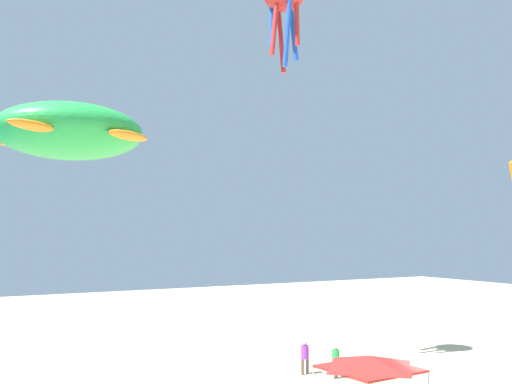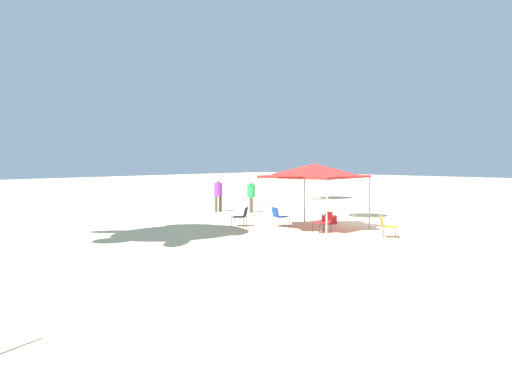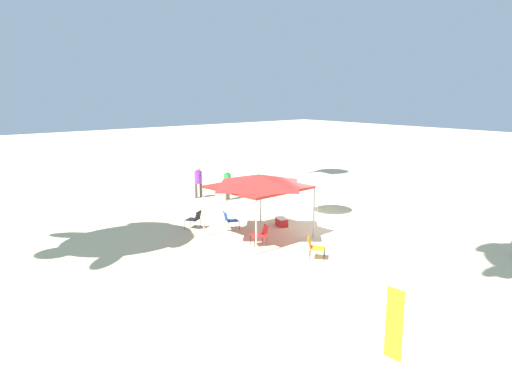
{
  "view_description": "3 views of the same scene",
  "coord_description": "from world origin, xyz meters",
  "px_view_note": "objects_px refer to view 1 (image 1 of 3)",
  "views": [
    {
      "loc": [
        -18.01,
        18.8,
        7.7
      ],
      "look_at": [
        -1.97,
        9.74,
        9.04
      ],
      "focal_mm": 40.7,
      "sensor_mm": 36.0,
      "label": 1
    },
    {
      "loc": [
        -12.53,
        20.97,
        2.95
      ],
      "look_at": [
        1.74,
        5.37,
        1.61
      ],
      "focal_mm": 38.78,
      "sensor_mm": 36.0,
      "label": 2
    },
    {
      "loc": [
        -14.18,
        15.46,
        6.1
      ],
      "look_at": [
        1.65,
        2.25,
        1.76
      ],
      "focal_mm": 33.95,
      "sensor_mm": 36.0,
      "label": 3
    }
  ],
  "objects_px": {
    "person_beachcomber": "(336,359)",
    "beach_umbrella": "(435,357)",
    "canopy_tent": "(370,363)",
    "person_watching_sky": "(305,354)",
    "kite_octopus_red": "(284,0)",
    "kite_turtle_green": "(66,132)"
  },
  "relations": [
    {
      "from": "person_beachcomber",
      "to": "kite_turtle_green",
      "type": "relative_size",
      "value": 0.26
    },
    {
      "from": "person_watching_sky",
      "to": "kite_octopus_red",
      "type": "relative_size",
      "value": 0.34
    },
    {
      "from": "beach_umbrella",
      "to": "person_watching_sky",
      "type": "relative_size",
      "value": 1.26
    },
    {
      "from": "person_beachcomber",
      "to": "person_watching_sky",
      "type": "xyz_separation_m",
      "value": [
        1.54,
        0.95,
        0.05
      ]
    },
    {
      "from": "canopy_tent",
      "to": "beach_umbrella",
      "type": "distance_m",
      "value": 5.09
    },
    {
      "from": "beach_umbrella",
      "to": "person_beachcomber",
      "type": "xyz_separation_m",
      "value": [
        5.41,
        1.76,
        -0.9
      ]
    },
    {
      "from": "person_beachcomber",
      "to": "kite_turtle_green",
      "type": "distance_m",
      "value": 18.57
    },
    {
      "from": "person_watching_sky",
      "to": "kite_turtle_green",
      "type": "distance_m",
      "value": 18.14
    },
    {
      "from": "person_beachcomber",
      "to": "kite_octopus_red",
      "type": "xyz_separation_m",
      "value": [
        2.73,
        1.47,
        20.48
      ]
    },
    {
      "from": "beach_umbrella",
      "to": "kite_turtle_green",
      "type": "relative_size",
      "value": 0.35
    },
    {
      "from": "canopy_tent",
      "to": "kite_octopus_red",
      "type": "height_order",
      "value": "kite_octopus_red"
    },
    {
      "from": "beach_umbrella",
      "to": "person_watching_sky",
      "type": "height_order",
      "value": "beach_umbrella"
    },
    {
      "from": "kite_turtle_green",
      "to": "kite_octopus_red",
      "type": "bearing_deg",
      "value": -153.71
    },
    {
      "from": "canopy_tent",
      "to": "person_watching_sky",
      "type": "distance_m",
      "value": 8.47
    },
    {
      "from": "kite_turtle_green",
      "to": "kite_octopus_red",
      "type": "height_order",
      "value": "kite_octopus_red"
    },
    {
      "from": "person_watching_sky",
      "to": "kite_turtle_green",
      "type": "relative_size",
      "value": 0.28
    },
    {
      "from": "canopy_tent",
      "to": "kite_octopus_red",
      "type": "distance_m",
      "value": 21.32
    },
    {
      "from": "canopy_tent",
      "to": "kite_octopus_red",
      "type": "bearing_deg",
      "value": -10.49
    },
    {
      "from": "canopy_tent",
      "to": "beach_umbrella",
      "type": "bearing_deg",
      "value": -77.28
    },
    {
      "from": "person_beachcomber",
      "to": "beach_umbrella",
      "type": "bearing_deg",
      "value": -109.38
    },
    {
      "from": "beach_umbrella",
      "to": "person_beachcomber",
      "type": "bearing_deg",
      "value": 18.01
    },
    {
      "from": "person_beachcomber",
      "to": "canopy_tent",
      "type": "bearing_deg",
      "value": -153.39
    }
  ]
}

